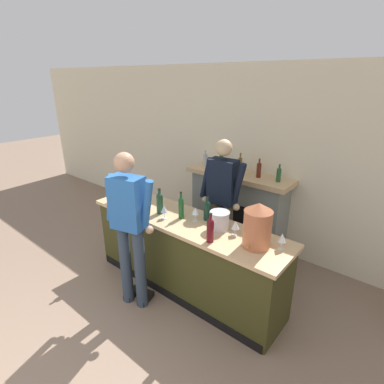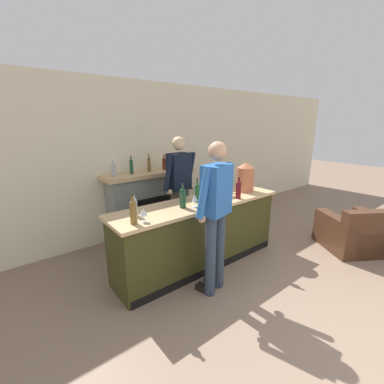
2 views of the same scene
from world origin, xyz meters
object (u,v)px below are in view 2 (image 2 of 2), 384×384
(wine_glass_front_left, at_px, (143,213))
(wine_glass_back_row, at_px, (204,191))
(wine_bottle_port_short, at_px, (183,197))
(armchair_black, at_px, (356,234))
(wine_bottle_rose_blush, at_px, (134,206))
(copper_dispenser, at_px, (245,177))
(wine_glass_by_dispenser, at_px, (230,186))
(wine_bottle_cabernet_heavy, at_px, (133,211))
(fireplace_stone, at_px, (150,203))
(person_customer, at_px, (216,213))
(wine_glass_near_bucket, at_px, (195,198))
(potted_plant_corner, at_px, (250,198))
(wine_glass_front_right, at_px, (248,181))
(ice_bucket_steel, at_px, (220,189))
(person_bartender, at_px, (179,188))
(wine_bottle_chardonnay_pale, at_px, (238,189))
(wine_bottle_burgundy_dark, at_px, (204,188))
(wine_bottle_merlot_tall, at_px, (197,192))

(wine_glass_front_left, bearing_deg, wine_glass_back_row, 12.82)
(wine_bottle_port_short, bearing_deg, armchair_black, -24.77)
(wine_glass_front_left, bearing_deg, wine_bottle_rose_blush, 87.44)
(copper_dispenser, height_order, wine_glass_by_dispenser, copper_dispenser)
(wine_bottle_cabernet_heavy, distance_m, wine_bottle_rose_blush, 0.26)
(fireplace_stone, bearing_deg, person_customer, -96.02)
(wine_bottle_rose_blush, height_order, wine_glass_near_bucket, wine_bottle_rose_blush)
(fireplace_stone, xyz_separation_m, wine_glass_by_dispenser, (0.73, -1.28, 0.47))
(potted_plant_corner, relative_size, wine_bottle_rose_blush, 2.67)
(wine_glass_back_row, xyz_separation_m, wine_glass_front_right, (1.04, 0.04, 0.00))
(ice_bucket_steel, distance_m, wine_glass_back_row, 0.34)
(wine_bottle_rose_blush, bearing_deg, person_bartender, 28.44)
(armchair_black, relative_size, wine_bottle_port_short, 3.77)
(wine_bottle_port_short, bearing_deg, wine_bottle_chardonnay_pale, -10.41)
(wine_bottle_cabernet_heavy, relative_size, wine_bottle_burgundy_dark, 1.17)
(person_bartender, xyz_separation_m, wine_glass_front_right, (1.06, -0.53, 0.06))
(wine_bottle_burgundy_dark, xyz_separation_m, wine_glass_by_dispenser, (0.45, -0.10, -0.02))
(wine_bottle_port_short, bearing_deg, wine_glass_by_dispenser, 6.85)
(potted_plant_corner, xyz_separation_m, ice_bucket_steel, (-1.97, -0.98, 0.74))
(wine_bottle_cabernet_heavy, relative_size, wine_bottle_merlot_tall, 1.00)
(person_customer, xyz_separation_m, wine_bottle_port_short, (-0.08, 0.54, 0.08))
(wine_bottle_merlot_tall, distance_m, wine_glass_back_row, 0.18)
(person_bartender, bearing_deg, wine_bottle_rose_blush, -151.56)
(fireplace_stone, relative_size, person_bartender, 0.89)
(wine_bottle_cabernet_heavy, distance_m, wine_bottle_merlot_tall, 1.06)
(potted_plant_corner, distance_m, wine_bottle_port_short, 3.08)
(wine_bottle_port_short, bearing_deg, wine_bottle_cabernet_heavy, -171.32)
(wine_bottle_rose_blush, bearing_deg, wine_bottle_merlot_tall, -3.28)
(potted_plant_corner, height_order, wine_glass_back_row, wine_glass_back_row)
(wine_bottle_chardonnay_pale, relative_size, wine_bottle_rose_blush, 1.17)
(ice_bucket_steel, height_order, wine_bottle_burgundy_dark, wine_bottle_burgundy_dark)
(person_bartender, xyz_separation_m, wine_bottle_chardonnay_pale, (0.44, -0.86, 0.08))
(fireplace_stone, xyz_separation_m, copper_dispenser, (1.01, -1.34, 0.59))
(wine_bottle_cabernet_heavy, distance_m, wine_glass_by_dispenser, 1.78)
(wine_bottle_cabernet_heavy, xyz_separation_m, wine_bottle_burgundy_dark, (1.31, 0.34, -0.02))
(fireplace_stone, relative_size, wine_bottle_merlot_tall, 4.87)
(copper_dispenser, distance_m, wine_glass_near_bucket, 1.16)
(potted_plant_corner, bearing_deg, wine_glass_by_dispenser, -150.77)
(person_bartender, relative_size, wine_bottle_chardonnay_pale, 5.74)
(ice_bucket_steel, bearing_deg, wine_glass_near_bucket, -163.38)
(fireplace_stone, xyz_separation_m, ice_bucket_steel, (0.52, -1.28, 0.46))
(potted_plant_corner, relative_size, wine_glass_near_bucket, 4.27)
(person_customer, xyz_separation_m, wine_glass_by_dispenser, (0.93, 0.66, 0.05))
(wine_glass_by_dispenser, distance_m, wine_glass_front_right, 0.50)
(wine_bottle_chardonnay_pale, height_order, wine_glass_by_dispenser, wine_bottle_chardonnay_pale)
(wine_bottle_chardonnay_pale, bearing_deg, wine_bottle_port_short, 169.59)
(wine_bottle_merlot_tall, xyz_separation_m, wine_glass_front_right, (1.21, 0.10, -0.03))
(wine_bottle_merlot_tall, xyz_separation_m, wine_glass_near_bucket, (-0.15, -0.13, -0.03))
(person_customer, distance_m, wine_bottle_merlot_tall, 0.65)
(wine_bottle_port_short, relative_size, wine_bottle_rose_blush, 1.19)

